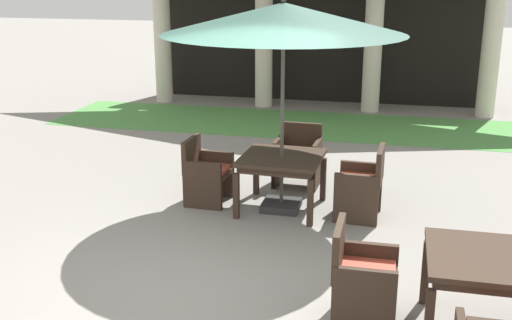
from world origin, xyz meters
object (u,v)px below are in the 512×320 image
object	(u,v)px
patio_umbrella_mid_left	(283,20)
patio_chair_mid_left_west	(206,173)
patio_table_near_foreground	(488,266)
patio_chair_mid_left_north	(298,157)
patio_chair_mid_left_east	(362,185)
patio_table_mid_left	(282,163)
patio_chair_near_foreground_west	(361,279)

from	to	relation	value
patio_umbrella_mid_left	patio_chair_mid_left_west	world-z (taller)	patio_umbrella_mid_left
patio_table_near_foreground	patio_chair_mid_left_north	bearing A→B (deg)	121.64
patio_chair_mid_left_north	patio_chair_mid_left_east	world-z (taller)	patio_chair_mid_left_east
patio_table_mid_left	patio_chair_mid_left_east	world-z (taller)	patio_chair_mid_left_east
patio_chair_mid_left_north	patio_chair_mid_left_east	xyz separation A→B (m)	(0.98, -1.05, 0.01)
patio_chair_mid_left_north	patio_chair_mid_left_west	size ratio (longest dim) A/B	1.00
patio_table_near_foreground	patio_chair_mid_left_west	size ratio (longest dim) A/B	1.16
patio_chair_near_foreground_west	patio_chair_mid_left_north	xyz separation A→B (m)	(-1.16, 3.53, -0.01)
patio_table_mid_left	patio_umbrella_mid_left	distance (m)	1.77
patio_chair_near_foreground_west	patio_umbrella_mid_left	size ratio (longest dim) A/B	0.31
patio_table_near_foreground	patio_chair_mid_left_north	size ratio (longest dim) A/B	1.16
patio_umbrella_mid_left	patio_chair_mid_left_north	bearing A→B (deg)	87.88
patio_chair_near_foreground_west	patio_chair_mid_left_west	bearing A→B (deg)	-139.51
patio_table_near_foreground	patio_chair_mid_left_east	size ratio (longest dim) A/B	1.10
patio_table_near_foreground	patio_chair_mid_left_west	xyz separation A→B (m)	(-3.22, 2.54, -0.25)
patio_table_mid_left	patio_chair_mid_left_north	size ratio (longest dim) A/B	1.20
patio_table_mid_left	patio_chair_mid_left_west	size ratio (longest dim) A/B	1.20
patio_chair_near_foreground_west	patio_chair_mid_left_north	world-z (taller)	patio_chair_near_foreground_west
patio_umbrella_mid_left	patio_chair_mid_left_west	xyz separation A→B (m)	(-1.02, 0.04, -1.99)
patio_chair_near_foreground_west	patio_chair_mid_left_east	distance (m)	2.48
patio_table_near_foreground	patio_chair_mid_left_east	bearing A→B (deg)	115.74
patio_chair_mid_left_east	patio_chair_near_foreground_west	bearing A→B (deg)	-173.80
patio_table_near_foreground	patio_chair_near_foreground_west	size ratio (longest dim) A/B	1.10
patio_umbrella_mid_left	patio_chair_mid_left_east	xyz separation A→B (m)	(1.02, -0.04, -1.97)
patio_chair_near_foreground_west	patio_table_mid_left	size ratio (longest dim) A/B	0.88
patio_chair_mid_left_west	patio_chair_mid_left_north	bearing A→B (deg)	134.97
patio_umbrella_mid_left	patio_chair_mid_left_east	size ratio (longest dim) A/B	3.24
patio_chair_mid_left_north	patio_chair_mid_left_west	distance (m)	1.44
patio_chair_mid_left_west	patio_table_mid_left	bearing A→B (deg)	90.00
patio_chair_near_foreground_west	patio_umbrella_mid_left	world-z (taller)	patio_umbrella_mid_left
patio_chair_near_foreground_west	patio_chair_mid_left_north	bearing A→B (deg)	-162.26
patio_table_near_foreground	patio_table_mid_left	world-z (taller)	patio_table_near_foreground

